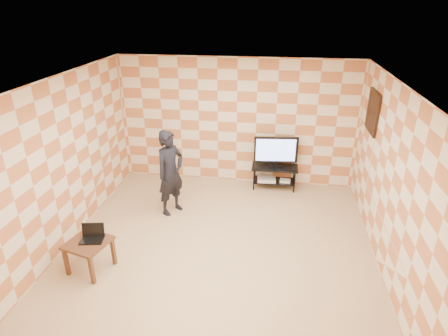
# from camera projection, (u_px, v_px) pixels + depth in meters

# --- Properties ---
(floor) EXTENTS (5.00, 5.00, 0.00)m
(floor) POSITION_uv_depth(u_px,v_px,m) (219.00, 246.00, 6.21)
(floor) COLOR tan
(floor) RESTS_ON ground
(wall_back) EXTENTS (5.00, 0.02, 2.70)m
(wall_back) POSITION_uv_depth(u_px,v_px,m) (237.00, 122.00, 7.90)
(wall_back) COLOR beige
(wall_back) RESTS_ON ground
(wall_front) EXTENTS (5.00, 0.02, 2.70)m
(wall_front) POSITION_uv_depth(u_px,v_px,m) (176.00, 289.00, 3.40)
(wall_front) COLOR beige
(wall_front) RESTS_ON ground
(wall_left) EXTENTS (0.02, 5.00, 2.70)m
(wall_left) POSITION_uv_depth(u_px,v_px,m) (64.00, 163.00, 5.97)
(wall_left) COLOR beige
(wall_left) RESTS_ON ground
(wall_right) EXTENTS (0.02, 5.00, 2.70)m
(wall_right) POSITION_uv_depth(u_px,v_px,m) (391.00, 183.00, 5.33)
(wall_right) COLOR beige
(wall_right) RESTS_ON ground
(ceiling) EXTENTS (5.00, 5.00, 0.02)m
(ceiling) POSITION_uv_depth(u_px,v_px,m) (218.00, 83.00, 5.09)
(ceiling) COLOR white
(ceiling) RESTS_ON wall_back
(wall_art) EXTENTS (0.04, 0.72, 0.72)m
(wall_art) POSITION_uv_depth(u_px,v_px,m) (373.00, 112.00, 6.47)
(wall_art) COLOR black
(wall_art) RESTS_ON wall_right
(tv_stand) EXTENTS (0.96, 0.43, 0.50)m
(tv_stand) POSITION_uv_depth(u_px,v_px,m) (274.00, 172.00, 7.96)
(tv_stand) COLOR black
(tv_stand) RESTS_ON floor
(tv) EXTENTS (0.91, 0.20, 0.66)m
(tv) POSITION_uv_depth(u_px,v_px,m) (276.00, 150.00, 7.75)
(tv) COLOR black
(tv) RESTS_ON tv_stand
(dvd_player) EXTENTS (0.40, 0.30, 0.06)m
(dvd_player) POSITION_uv_depth(u_px,v_px,m) (267.00, 179.00, 8.01)
(dvd_player) COLOR silver
(dvd_player) RESTS_ON tv_stand
(game_console) EXTENTS (0.23, 0.17, 0.05)m
(game_console) POSITION_uv_depth(u_px,v_px,m) (285.00, 181.00, 7.96)
(game_console) COLOR silver
(game_console) RESTS_ON tv_stand
(side_table) EXTENTS (0.70, 0.70, 0.50)m
(side_table) POSITION_uv_depth(u_px,v_px,m) (89.00, 247.00, 5.51)
(side_table) COLOR #3E1D11
(side_table) RESTS_ON floor
(laptop) EXTENTS (0.37, 0.31, 0.22)m
(laptop) POSITION_uv_depth(u_px,v_px,m) (92.00, 236.00, 5.52)
(laptop) COLOR black
(laptop) RESTS_ON side_table
(person) EXTENTS (0.65, 0.71, 1.63)m
(person) POSITION_uv_depth(u_px,v_px,m) (170.00, 173.00, 6.88)
(person) COLOR black
(person) RESTS_ON floor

